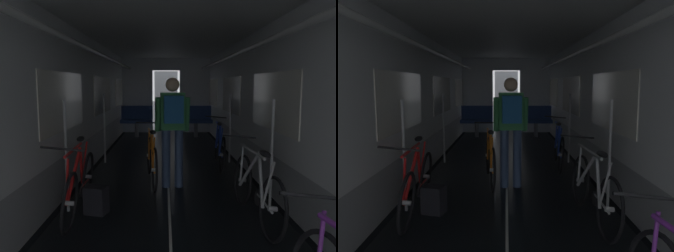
% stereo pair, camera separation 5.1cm
% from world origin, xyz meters
% --- Properties ---
extents(train_car_shell, '(3.14, 12.34, 2.57)m').
position_xyz_m(train_car_shell, '(-0.00, 3.60, 1.70)').
color(train_car_shell, black).
rests_on(train_car_shell, ground).
extents(bench_seat_far_left, '(0.98, 0.51, 0.95)m').
position_xyz_m(bench_seat_far_left, '(-0.90, 8.07, 0.57)').
color(bench_seat_far_left, gray).
rests_on(bench_seat_far_left, ground).
extents(bench_seat_far_right, '(0.98, 0.51, 0.95)m').
position_xyz_m(bench_seat_far_right, '(0.90, 8.07, 0.57)').
color(bench_seat_far_right, gray).
rests_on(bench_seat_far_right, ground).
extents(bicycle_red, '(0.44, 1.69, 0.95)m').
position_xyz_m(bicycle_red, '(-1.09, 1.99, 0.38)').
color(bicycle_red, black).
rests_on(bicycle_red, ground).
extents(bicycle_silver, '(0.44, 1.69, 0.95)m').
position_xyz_m(bicycle_silver, '(0.99, 1.79, 0.38)').
color(bicycle_silver, black).
rests_on(bicycle_silver, ground).
extents(bicycle_blue, '(0.44, 1.69, 0.95)m').
position_xyz_m(bicycle_blue, '(1.01, 4.36, 0.38)').
color(bicycle_blue, black).
rests_on(bicycle_blue, ground).
extents(person_cyclist_aisle, '(0.54, 0.39, 1.69)m').
position_xyz_m(person_cyclist_aisle, '(0.06, 3.06, 1.02)').
color(person_cyclist_aisle, '#384C75').
rests_on(person_cyclist_aisle, ground).
extents(bicycle_orange_in_aisle, '(0.44, 1.68, 0.94)m').
position_xyz_m(bicycle_orange_in_aisle, '(-0.27, 3.32, 0.38)').
color(bicycle_orange_in_aisle, black).
rests_on(bicycle_orange_in_aisle, ground).
extents(backpack_on_floor, '(0.30, 0.26, 0.34)m').
position_xyz_m(backpack_on_floor, '(-0.90, 2.03, 0.17)').
color(backpack_on_floor, black).
rests_on(backpack_on_floor, ground).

